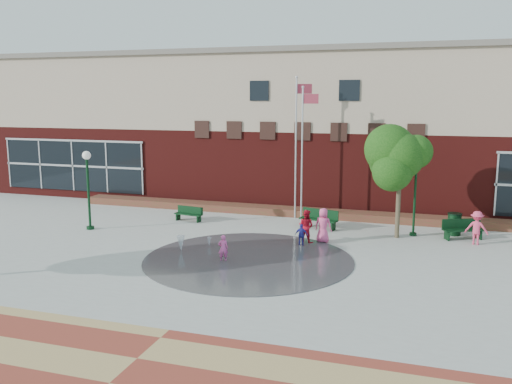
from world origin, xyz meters
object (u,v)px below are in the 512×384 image
(flagpole_right, at_px, (303,147))
(trash_can, at_px, (454,224))
(flagpole_left, at_px, (297,140))
(bench_left, at_px, (189,217))
(child_splash, at_px, (223,248))

(flagpole_right, xyz_separation_m, trash_can, (7.47, -0.62, -3.37))
(flagpole_left, relative_size, bench_left, 4.74)
(trash_can, bearing_deg, flagpole_right, 175.25)
(bench_left, bearing_deg, child_splash, -46.56)
(bench_left, bearing_deg, trash_can, 12.98)
(trash_can, xyz_separation_m, child_splash, (-8.89, -7.15, -0.01))
(trash_can, distance_m, child_splash, 11.41)
(flagpole_left, xyz_separation_m, flagpole_right, (0.50, -0.72, -0.28))
(bench_left, relative_size, child_splash, 1.47)
(flagpole_left, height_order, child_splash, flagpole_left)
(flagpole_left, distance_m, flagpole_right, 0.92)
(flagpole_right, bearing_deg, bench_left, -170.42)
(flagpole_left, bearing_deg, trash_can, -32.88)
(flagpole_left, distance_m, trash_can, 8.87)
(child_splash, bearing_deg, trash_can, -165.77)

